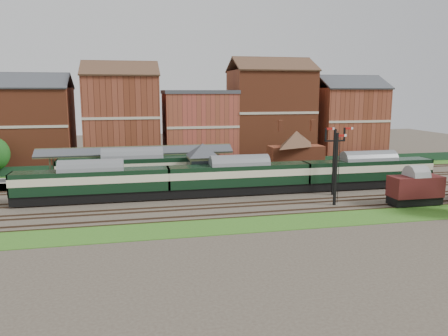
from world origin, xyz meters
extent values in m
plane|color=#473D33|center=(0.00, 0.00, 0.00)|extent=(160.00, 160.00, 0.00)
cube|color=#2D6619|center=(0.00, 16.00, 0.03)|extent=(90.00, 4.50, 0.06)
cube|color=#2D6619|center=(0.00, -12.00, 0.03)|extent=(90.00, 5.00, 0.06)
cube|color=#193823|center=(0.00, 18.00, 0.75)|extent=(90.00, 0.12, 1.50)
cube|color=#2D2D2D|center=(-5.00, 9.75, 0.50)|extent=(55.00, 3.40, 1.00)
cube|color=#566649|center=(-3.00, 3.25, 1.20)|extent=(3.40, 3.20, 2.40)
cube|color=#545938|center=(-3.00, 3.25, 3.40)|extent=(3.60, 3.40, 2.00)
pyramid|color=#383A3F|center=(-3.00, 3.25, 5.20)|extent=(5.40, 5.40, 1.60)
cube|color=brown|center=(5.00, 3.25, 1.10)|extent=(3.00, 2.40, 2.20)
cube|color=#4C3323|center=(5.00, 2.60, 2.55)|extent=(3.20, 1.34, 0.79)
cube|color=#4C3323|center=(5.00, 3.90, 2.55)|extent=(3.20, 1.34, 0.79)
cube|color=brown|center=(12.00, 9.75, 2.75)|extent=(8.00, 3.00, 3.50)
pyramid|color=#4C3323|center=(12.00, 9.75, 5.60)|extent=(8.10, 8.10, 2.20)
cube|color=brown|center=(9.50, 9.75, 6.10)|extent=(0.60, 0.60, 1.60)
cube|color=brown|center=(14.50, 9.75, 6.10)|extent=(0.60, 0.60, 1.60)
cube|color=#545938|center=(-22.00, 8.45, 2.70)|extent=(0.22, 0.22, 3.40)
cube|color=#545938|center=(0.00, 11.05, 2.70)|extent=(0.22, 0.22, 3.40)
cube|color=#383A3F|center=(-11.00, 8.80, 4.60)|extent=(26.00, 1.99, 0.90)
cube|color=#383A3F|center=(-11.00, 10.70, 4.60)|extent=(26.00, 1.99, 0.90)
cube|color=#545938|center=(-11.00, 9.75, 4.98)|extent=(26.00, 0.20, 0.20)
cube|color=black|center=(12.00, -2.50, 4.00)|extent=(0.25, 0.25, 8.00)
cube|color=black|center=(12.00, -2.50, 6.60)|extent=(2.60, 0.18, 0.18)
cube|color=#B2140F|center=(11.35, -2.50, 8.05)|extent=(1.10, 0.08, 0.25)
cube|color=#B2140F|center=(13.75, -2.50, 8.05)|extent=(1.10, 0.08, 0.25)
cube|color=black|center=(10.00, -7.00, 4.00)|extent=(0.25, 0.25, 8.00)
cube|color=#B2140F|center=(10.55, -7.00, 7.70)|extent=(1.10, 0.08, 0.25)
cube|color=brown|center=(-28.00, 25.00, 6.50)|extent=(14.00, 10.00, 13.00)
cube|color=brown|center=(-13.00, 25.00, 7.50)|extent=(12.00, 10.00, 15.00)
cube|color=#A74336|center=(0.00, 25.00, 6.00)|extent=(12.00, 10.00, 12.00)
cube|color=brown|center=(13.00, 25.00, 8.00)|extent=(14.00, 10.00, 16.00)
cube|color=brown|center=(28.00, 25.00, 6.50)|extent=(12.00, 10.00, 13.00)
cube|color=black|center=(-16.22, 0.00, 0.68)|extent=(17.14, 2.40, 1.05)
cube|color=black|center=(-16.22, 0.00, 2.45)|extent=(17.14, 2.67, 2.48)
cube|color=beige|center=(-16.22, 0.00, 2.74)|extent=(17.16, 2.71, 0.86)
cube|color=slate|center=(-16.22, 0.00, 3.83)|extent=(17.14, 2.67, 0.57)
cube|color=black|center=(0.92, 0.00, 0.68)|extent=(17.14, 2.40, 1.05)
cube|color=black|center=(0.92, 0.00, 2.45)|extent=(17.14, 2.67, 2.48)
cube|color=beige|center=(0.92, 0.00, 2.74)|extent=(17.16, 2.71, 0.86)
cube|color=slate|center=(0.92, 0.00, 3.83)|extent=(17.14, 2.67, 0.57)
cube|color=black|center=(18.06, 0.00, 0.68)|extent=(17.14, 2.40, 1.05)
cube|color=black|center=(18.06, 0.00, 2.45)|extent=(17.14, 2.67, 2.48)
cube|color=beige|center=(18.06, 0.00, 2.74)|extent=(17.16, 2.71, 0.86)
cube|color=slate|center=(18.06, 0.00, 3.83)|extent=(17.14, 2.67, 0.57)
cube|color=black|center=(-11.63, 6.50, 0.73)|extent=(18.64, 2.61, 1.14)
cube|color=black|center=(-11.63, 6.50, 2.65)|extent=(18.64, 2.90, 2.69)
cube|color=beige|center=(-11.63, 6.50, 2.97)|extent=(18.66, 2.94, 0.93)
cube|color=slate|center=(-11.63, 6.50, 4.15)|extent=(18.64, 2.90, 0.62)
cube|color=black|center=(18.57, -9.00, 0.59)|extent=(5.67, 2.09, 0.85)
cube|color=#491514|center=(18.57, -9.00, 2.14)|extent=(5.67, 2.46, 2.27)
cube|color=gray|center=(18.57, -9.00, 3.39)|extent=(5.67, 2.46, 0.42)
camera|label=1|loc=(-11.89, -50.21, 12.42)|focal=35.00mm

